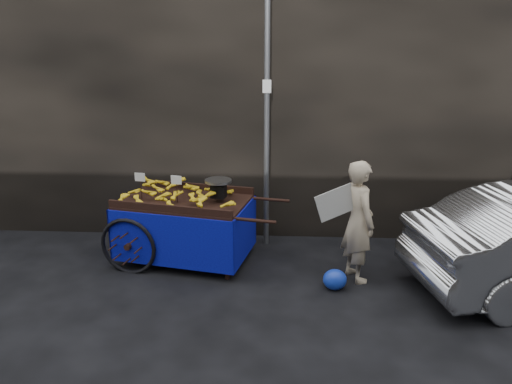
{
  "coord_description": "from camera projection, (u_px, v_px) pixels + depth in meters",
  "views": [
    {
      "loc": [
        0.52,
        -5.84,
        3.09
      ],
      "look_at": [
        0.19,
        0.5,
        1.08
      ],
      "focal_mm": 35.0,
      "sensor_mm": 36.0,
      "label": 1
    }
  ],
  "objects": [
    {
      "name": "building_wall",
      "position": [
        275.0,
        72.0,
        8.22
      ],
      "size": [
        13.5,
        2.0,
        5.0
      ],
      "color": "black",
      "rests_on": "ground"
    },
    {
      "name": "vendor",
      "position": [
        358.0,
        221.0,
        6.4
      ],
      "size": [
        0.88,
        0.69,
        1.61
      ],
      "rotation": [
        0.0,
        0.0,
        1.96
      ],
      "color": "tan",
      "rests_on": "ground"
    },
    {
      "name": "plastic_bag",
      "position": [
        335.0,
        280.0,
        6.3
      ],
      "size": [
        0.3,
        0.24,
        0.27
      ],
      "primitive_type": "ellipsoid",
      "color": "#1835B5",
      "rests_on": "ground"
    },
    {
      "name": "street_pole",
      "position": [
        267.0,
        114.0,
        7.14
      ],
      "size": [
        0.12,
        0.1,
        4.0
      ],
      "color": "slate",
      "rests_on": "ground"
    },
    {
      "name": "ground",
      "position": [
        240.0,
        282.0,
        6.52
      ],
      "size": [
        80.0,
        80.0,
        0.0
      ],
      "primitive_type": "plane",
      "color": "black",
      "rests_on": "ground"
    },
    {
      "name": "banana_cart",
      "position": [
        181.0,
        206.0,
        6.96
      ],
      "size": [
        2.57,
        1.53,
        1.3
      ],
      "rotation": [
        0.0,
        0.0,
        -0.21
      ],
      "color": "black",
      "rests_on": "ground"
    }
  ]
}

